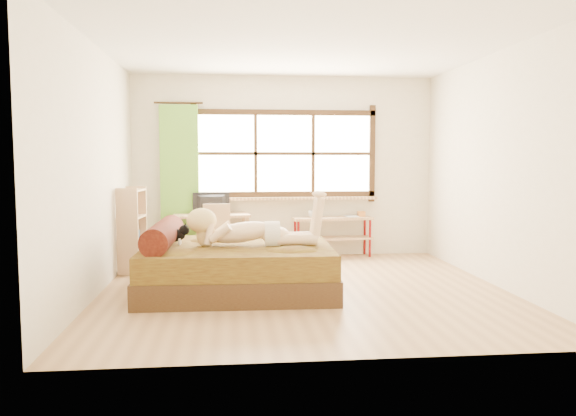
{
  "coord_description": "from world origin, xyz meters",
  "views": [
    {
      "loc": [
        -0.81,
        -6.18,
        1.47
      ],
      "look_at": [
        -0.16,
        0.2,
        0.91
      ],
      "focal_mm": 35.0,
      "sensor_mm": 36.0,
      "label": 1
    }
  ],
  "objects": [
    {
      "name": "wall_back",
      "position": [
        0.0,
        2.25,
        1.35
      ],
      "size": [
        4.5,
        0.0,
        4.5
      ],
      "primitive_type": "plane",
      "rotation": [
        1.57,
        0.0,
        0.0
      ],
      "color": "silver",
      "rests_on": "floor"
    },
    {
      "name": "cup",
      "position": [
        0.41,
        2.07,
        0.65
      ],
      "size": [
        0.14,
        0.14,
        0.1
      ],
      "primitive_type": "imported",
      "rotation": [
        0.0,
        0.0,
        0.09
      ],
      "color": "gray",
      "rests_on": "pipe_shelf"
    },
    {
      "name": "book",
      "position": [
        0.91,
        2.07,
        0.61
      ],
      "size": [
        0.2,
        0.26,
        0.02
      ],
      "primitive_type": "imported",
      "rotation": [
        0.0,
        0.0,
        0.09
      ],
      "color": "gray",
      "rests_on": "pipe_shelf"
    },
    {
      "name": "monitor",
      "position": [
        -1.09,
        2.0,
        0.83
      ],
      "size": [
        0.54,
        0.13,
        0.31
      ],
      "primitive_type": "imported",
      "rotation": [
        0.0,
        0.0,
        3.25
      ],
      "color": "black",
      "rests_on": "desk"
    },
    {
      "name": "wall_left",
      "position": [
        -2.25,
        0.0,
        1.35
      ],
      "size": [
        0.0,
        4.5,
        4.5
      ],
      "primitive_type": "plane",
      "rotation": [
        1.57,
        0.0,
        1.57
      ],
      "color": "silver",
      "rests_on": "floor"
    },
    {
      "name": "desk",
      "position": [
        -1.09,
        1.95,
        0.59
      ],
      "size": [
        1.13,
        0.61,
        0.68
      ],
      "rotation": [
        0.0,
        0.0,
        0.11
      ],
      "color": "#9D7355",
      "rests_on": "floor"
    },
    {
      "name": "ceiling",
      "position": [
        0.0,
        0.0,
        2.7
      ],
      "size": [
        4.5,
        4.5,
        0.0
      ],
      "primitive_type": "plane",
      "rotation": [
        3.14,
        0.0,
        0.0
      ],
      "color": "white",
      "rests_on": "wall_back"
    },
    {
      "name": "window",
      "position": [
        0.0,
        2.22,
        1.51
      ],
      "size": [
        2.8,
        0.16,
        1.46
      ],
      "color": "#FFEDBF",
      "rests_on": "wall_back"
    },
    {
      "name": "floor",
      "position": [
        0.0,
        0.0,
        0.0
      ],
      "size": [
        4.5,
        4.5,
        0.0
      ],
      "primitive_type": "plane",
      "color": "#9E754C",
      "rests_on": "ground"
    },
    {
      "name": "kitten",
      "position": [
        -1.46,
        0.1,
        0.64
      ],
      "size": [
        0.32,
        0.13,
        0.25
      ],
      "primitive_type": null,
      "rotation": [
        0.0,
        0.0,
        -0.02
      ],
      "color": "black",
      "rests_on": "bed"
    },
    {
      "name": "wall_right",
      "position": [
        2.25,
        0.0,
        1.35
      ],
      "size": [
        0.0,
        4.5,
        4.5
      ],
      "primitive_type": "plane",
      "rotation": [
        1.57,
        0.0,
        -1.57
      ],
      "color": "silver",
      "rests_on": "floor"
    },
    {
      "name": "bookshelf",
      "position": [
        -2.08,
        1.18,
        0.56
      ],
      "size": [
        0.31,
        0.5,
        1.1
      ],
      "rotation": [
        0.0,
        0.0,
        -0.09
      ],
      "color": "#9D7355",
      "rests_on": "floor"
    },
    {
      "name": "pipe_shelf",
      "position": [
        0.72,
        2.07,
        0.44
      ],
      "size": [
        1.22,
        0.41,
        0.68
      ],
      "rotation": [
        0.0,
        0.0,
        0.09
      ],
      "color": "#9D7355",
      "rests_on": "floor"
    },
    {
      "name": "chair",
      "position": [
        -1.0,
        1.58,
        0.47
      ],
      "size": [
        0.42,
        0.42,
        0.85
      ],
      "rotation": [
        0.0,
        0.0,
        0.11
      ],
      "color": "#9D7355",
      "rests_on": "floor"
    },
    {
      "name": "wall_front",
      "position": [
        0.0,
        -2.25,
        1.35
      ],
      "size": [
        4.5,
        0.0,
        4.5
      ],
      "primitive_type": "plane",
      "rotation": [
        -1.57,
        0.0,
        0.0
      ],
      "color": "silver",
      "rests_on": "floor"
    },
    {
      "name": "bed",
      "position": [
        -0.79,
        -0.0,
        0.28
      ],
      "size": [
        2.12,
        1.72,
        0.79
      ],
      "rotation": [
        0.0,
        0.0,
        -0.02
      ],
      "color": "black",
      "rests_on": "floor"
    },
    {
      "name": "woman",
      "position": [
        -0.59,
        -0.05,
        0.83
      ],
      "size": [
        1.47,
        0.45,
        0.62
      ],
      "primitive_type": null,
      "rotation": [
        0.0,
        0.0,
        -0.02
      ],
      "color": "beige",
      "rests_on": "bed"
    },
    {
      "name": "curtain",
      "position": [
        -1.55,
        2.13,
        1.15
      ],
      "size": [
        0.55,
        0.1,
        2.2
      ],
      "primitive_type": "cube",
      "color": "#5C9A2A",
      "rests_on": "wall_back"
    }
  ]
}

